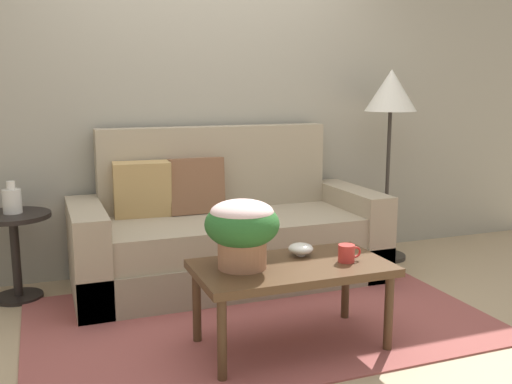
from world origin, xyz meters
name	(u,v)px	position (x,y,z in m)	size (l,w,h in m)	color
ground_plane	(261,323)	(0.00, 0.00, 0.00)	(14.00, 14.00, 0.00)	tan
wall_back	(200,78)	(0.00, 1.27, 1.43)	(6.40, 0.12, 2.85)	gray
area_rug	(258,319)	(0.00, 0.04, 0.01)	(2.64, 1.65, 0.01)	#994C47
couch	(226,236)	(0.04, 0.80, 0.33)	(2.13, 0.87, 1.08)	gray
coffee_table	(292,273)	(0.04, -0.35, 0.41)	(1.01, 0.56, 0.46)	#442D1B
side_table	(15,240)	(-1.34, 0.92, 0.39)	(0.47, 0.47, 0.57)	black
floor_lamp	(391,103)	(1.41, 0.86, 1.24)	(0.40, 0.40, 1.50)	#2D2823
potted_plant	(242,226)	(-0.22, -0.31, 0.67)	(0.38, 0.38, 0.35)	#A36B4C
coffee_mug	(347,253)	(0.32, -0.41, 0.50)	(0.13, 0.09, 0.09)	red
snack_bowl	(301,249)	(0.14, -0.23, 0.50)	(0.14, 0.14, 0.07)	silver
table_vase	(12,200)	(-1.34, 0.94, 0.65)	(0.12, 0.12, 0.21)	silver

